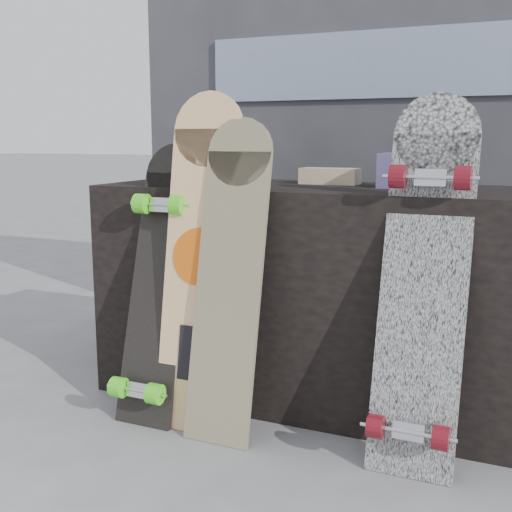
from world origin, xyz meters
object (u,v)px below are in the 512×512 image
at_px(longboard_geisha, 200,252).
at_px(skateboard_dark, 158,278).
at_px(longboard_celtic, 230,269).
at_px(longboard_cascadia, 424,276).
at_px(vendor_table, 319,294).

bearing_deg(longboard_geisha, skateboard_dark, -179.68).
bearing_deg(skateboard_dark, longboard_celtic, -5.11).
relative_size(longboard_cascadia, skateboard_dark, 1.16).
bearing_deg(longboard_celtic, longboard_cascadia, 4.72).
distance_m(longboard_geisha, skateboard_dark, 0.20).
relative_size(longboard_geisha, longboard_celtic, 1.08).
xyz_separation_m(longboard_geisha, skateboard_dark, (-0.17, -0.00, -0.11)).
bearing_deg(longboard_cascadia, skateboard_dark, -178.45).
bearing_deg(longboard_geisha, vendor_table, 51.06).
bearing_deg(vendor_table, longboard_celtic, -113.69).
relative_size(longboard_celtic, longboard_cascadia, 0.94).
bearing_deg(longboard_cascadia, longboard_celtic, -175.28).
height_order(longboard_geisha, longboard_cascadia, longboard_geisha).
xyz_separation_m(vendor_table, longboard_cascadia, (0.44, -0.35, 0.18)).
distance_m(vendor_table, longboard_celtic, 0.46).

